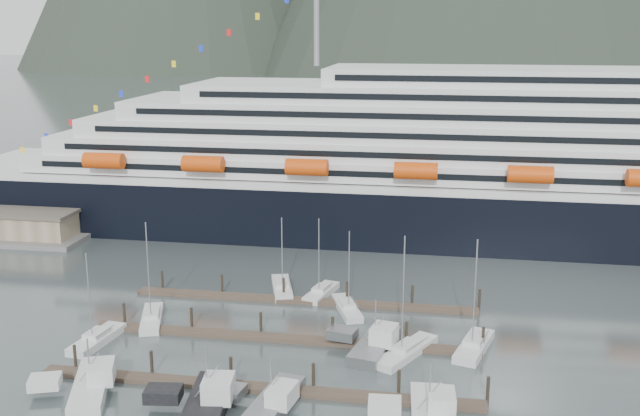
% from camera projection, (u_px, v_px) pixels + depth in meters
% --- Properties ---
extents(ground, '(1600.00, 1600.00, 0.00)m').
position_uv_depth(ground, '(319.00, 353.00, 87.83)').
color(ground, '#455252').
rests_on(ground, ground).
extents(cruise_ship, '(210.00, 30.40, 50.30)m').
position_uv_depth(cruise_ship, '(539.00, 173.00, 132.52)').
color(cruise_ship, black).
rests_on(cruise_ship, ground).
extents(dock_near, '(48.18, 2.28, 3.20)m').
position_uv_depth(dock_near, '(257.00, 387.00, 79.06)').
color(dock_near, '#44352B').
rests_on(dock_near, ground).
extents(dock_mid, '(48.18, 2.28, 3.20)m').
position_uv_depth(dock_mid, '(283.00, 338.00, 91.50)').
color(dock_mid, '#44352B').
rests_on(dock_mid, ground).
extents(dock_far, '(48.18, 2.28, 3.20)m').
position_uv_depth(dock_far, '(304.00, 300.00, 103.93)').
color(dock_far, '#44352B').
rests_on(dock_far, ground).
extents(sailboat_a, '(3.81, 9.39, 12.13)m').
position_uv_depth(sailboat_a, '(97.00, 340.00, 90.61)').
color(sailboat_a, silver).
rests_on(sailboat_a, ground).
extents(sailboat_b, '(5.27, 9.74, 14.08)m').
position_uv_depth(sailboat_b, '(152.00, 319.00, 97.03)').
color(sailboat_b, silver).
rests_on(sailboat_b, ground).
extents(sailboat_d, '(7.19, 10.81, 15.21)m').
position_uv_depth(sailboat_d, '(406.00, 352.00, 87.20)').
color(sailboat_d, silver).
rests_on(sailboat_d, ground).
extents(sailboat_e, '(5.19, 10.05, 11.68)m').
position_uv_depth(sailboat_e, '(282.00, 288.00, 108.34)').
color(sailboat_e, silver).
rests_on(sailboat_e, ground).
extents(sailboat_f, '(4.23, 8.55, 11.94)m').
position_uv_depth(sailboat_f, '(321.00, 293.00, 106.51)').
color(sailboat_f, silver).
rests_on(sailboat_f, ground).
extents(sailboat_g, '(5.50, 9.53, 11.80)m').
position_uv_depth(sailboat_g, '(347.00, 308.00, 100.73)').
color(sailboat_g, silver).
rests_on(sailboat_g, ground).
extents(sailboat_h, '(5.23, 9.99, 14.47)m').
position_uv_depth(sailboat_h, '(474.00, 347.00, 88.57)').
color(sailboat_h, silver).
rests_on(sailboat_h, ground).
extents(trawler_a, '(9.80, 12.43, 6.58)m').
position_uv_depth(trawler_a, '(89.00, 384.00, 78.52)').
color(trawler_a, silver).
rests_on(trawler_a, ground).
extents(trawler_b, '(9.16, 12.01, 7.57)m').
position_uv_depth(trawler_b, '(206.00, 402.00, 74.70)').
color(trawler_b, black).
rests_on(trawler_b, ground).
extents(trawler_c, '(8.73, 12.24, 6.03)m').
position_uv_depth(trawler_c, '(270.00, 403.00, 74.69)').
color(trawler_c, gray).
rests_on(trawler_c, ground).
extents(trawler_d, '(8.55, 11.54, 6.73)m').
position_uv_depth(trawler_d, '(428.00, 413.00, 72.57)').
color(trawler_d, silver).
rests_on(trawler_d, ground).
extents(trawler_e, '(8.75, 11.34, 7.04)m').
position_uv_depth(trawler_e, '(374.00, 344.00, 88.30)').
color(trawler_e, gray).
rests_on(trawler_e, ground).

